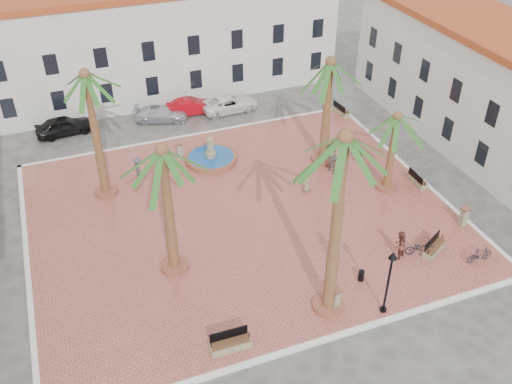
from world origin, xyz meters
TOP-DOWN VIEW (x-y plane):
  - ground at (0.00, 0.00)m, footprint 120.00×120.00m
  - plaza at (0.00, 0.00)m, footprint 26.00×22.00m
  - kerb_n at (0.00, 11.00)m, footprint 26.30×0.30m
  - kerb_s at (0.00, -11.00)m, footprint 26.30×0.30m
  - kerb_e at (13.00, 0.00)m, footprint 0.30×22.30m
  - kerb_w at (-13.00, 0.00)m, footprint 0.30×22.30m
  - building_north at (-0.00, 19.99)m, footprint 30.40×7.40m
  - building_east at (19.99, 2.00)m, footprint 7.40×26.40m
  - fountain at (0.10, 6.80)m, footprint 3.77×3.77m
  - palm_nw at (-7.66, 5.44)m, footprint 5.00×5.00m
  - palm_sw at (-5.20, -3.32)m, footprint 5.20×5.20m
  - palm_s at (1.51, -9.15)m, footprint 5.32×5.32m
  - palm_e at (10.18, -0.76)m, footprint 4.59×4.59m
  - palm_ne at (7.72, 3.90)m, footprint 5.46×5.46m
  - bench_s at (-4.11, -9.89)m, footprint 2.02×0.66m
  - bench_se at (9.25, -7.46)m, footprint 1.93×1.40m
  - bench_e at (12.38, -1.10)m, footprint 0.57×1.76m
  - bench_ne at (12.38, 9.95)m, footprint 0.73×1.88m
  - lamppost_s at (4.07, -10.40)m, footprint 0.44×0.44m
  - lamppost_e at (12.40, 2.32)m, footprint 0.41×0.41m
  - bollard_se at (1.85, -9.30)m, footprint 0.54×0.54m
  - bollard_n at (-1.92, 7.89)m, footprint 0.53×0.53m
  - bollard_e at (12.40, -5.97)m, footprint 0.47×0.47m
  - litter_bin at (4.11, -7.99)m, footprint 0.33×0.33m
  - cyclist_a at (3.47, -6.00)m, footprint 0.68×0.47m
  - bicycle_a at (8.36, -7.29)m, footprint 1.87×1.06m
  - cyclist_b at (7.02, -7.10)m, footprint 1.08×0.99m
  - bicycle_b at (11.17, -9.06)m, footprint 1.65×0.52m
  - pedestrian_fountain_a at (4.96, 0.85)m, footprint 0.89×0.84m
  - pedestrian_fountain_b at (-3.20, 6.93)m, footprint 1.05×0.59m
  - pedestrian_north at (-5.22, 6.50)m, footprint 0.88×1.15m
  - pedestrian_east at (7.57, 2.33)m, footprint 1.20×1.79m
  - car_black at (-9.40, 14.94)m, footprint 4.50×2.17m
  - car_red at (0.87, 14.73)m, footprint 4.13×1.69m
  - car_silver at (-1.79, 14.41)m, footprint 4.61×3.02m
  - car_white at (4.02, 14.08)m, footprint 4.87×2.42m

SIDE VIEW (x-z plane):
  - ground at x=0.00m, z-range 0.00..0.00m
  - plaza at x=0.00m, z-range 0.00..0.15m
  - kerb_n at x=0.00m, z-range 0.00..0.16m
  - kerb_s at x=0.00m, z-range 0.00..0.16m
  - kerb_e at x=13.00m, z-range 0.00..0.16m
  - kerb_w at x=-13.00m, z-range 0.00..0.16m
  - bench_e at x=12.38m, z-range -0.05..0.87m
  - fountain at x=0.10m, z-range -0.56..1.39m
  - bench_ne at x=12.38m, z-range -0.06..0.91m
  - bench_se at x=9.25m, z-range -0.07..0.93m
  - bench_s at x=-4.11m, z-range -0.08..0.98m
  - litter_bin at x=4.11m, z-range 0.15..0.79m
  - bicycle_a at x=8.36m, z-range 0.15..1.08m
  - car_silver at x=-1.79m, z-range 0.00..1.24m
  - bicycle_b at x=11.17m, z-range 0.15..1.13m
  - car_white at x=4.02m, z-range 0.00..1.33m
  - car_red at x=0.87m, z-range 0.00..1.33m
  - car_black at x=-9.40m, z-range 0.00..1.48m
  - bollard_e at x=12.40m, z-range 0.17..1.45m
  - bollard_n at x=-1.92m, z-range 0.17..1.47m
  - bollard_se at x=1.85m, z-range 0.17..1.47m
  - pedestrian_fountain_a at x=4.96m, z-range 0.15..1.68m
  - pedestrian_north at x=-5.22m, z-range 0.15..1.72m
  - pedestrian_fountain_b at x=-3.20m, z-range 0.15..1.84m
  - cyclist_a at x=3.47m, z-range 0.15..1.96m
  - cyclist_b at x=7.02m, z-range 0.15..1.96m
  - pedestrian_east at x=7.57m, z-range 0.15..2.00m
  - lamppost_e at x=12.40m, z-range 0.82..4.60m
  - lamppost_s at x=4.07m, z-range 0.86..4.87m
  - building_east at x=19.99m, z-range 0.02..9.02m
  - building_north at x=0.00m, z-range 0.02..9.52m
  - palm_e at x=10.18m, z-range 1.99..7.75m
  - palm_ne at x=7.72m, z-range 2.87..10.86m
  - palm_sw at x=-5.20m, z-range 2.96..11.03m
  - palm_nw at x=-7.66m, z-range 3.35..12.22m
  - palm_s at x=1.51m, z-range 4.06..14.60m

